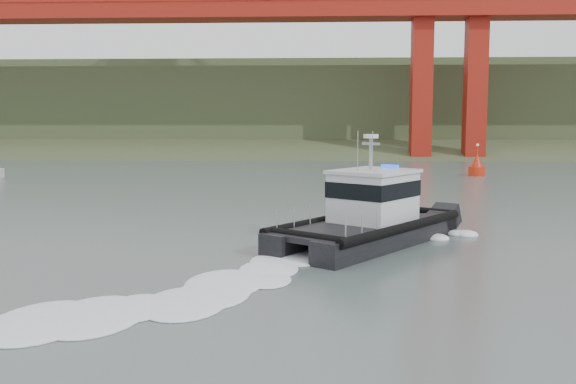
# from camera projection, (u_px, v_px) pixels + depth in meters

# --- Properties ---
(ground) EXTENTS (400.00, 400.00, 0.00)m
(ground) POSITION_uv_depth(u_px,v_px,m) (246.00, 285.00, 23.69)
(ground) COLOR #505F5B
(ground) RESTS_ON ground
(headlands) EXTENTS (500.00, 105.36, 27.12)m
(headlands) POSITION_uv_depth(u_px,v_px,m) (307.00, 115.00, 147.44)
(headlands) COLOR #404F2D
(headlands) RESTS_ON ground
(patrol_boat) EXTENTS (10.13, 11.66, 5.55)m
(patrol_boat) POSITION_uv_depth(u_px,v_px,m) (369.00, 215.00, 31.50)
(patrol_boat) COLOR black
(patrol_boat) RESTS_ON ground
(nav_buoy) EXTENTS (1.76, 1.76, 3.67)m
(nav_buoy) POSITION_uv_depth(u_px,v_px,m) (477.00, 167.00, 69.17)
(nav_buoy) COLOR red
(nav_buoy) RESTS_ON ground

